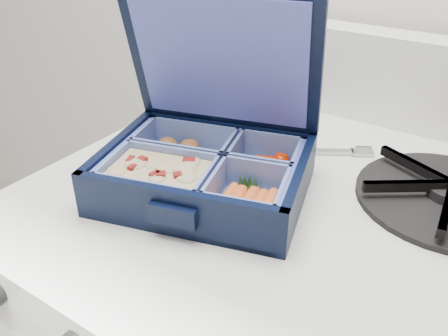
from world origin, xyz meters
The scene contains 3 objects.
bento_box centered at (-0.52, 1.64, 0.85)m, with size 0.22×0.17×0.05m, color black, non-canonical shape.
burner_grate_rear centered at (-0.56, 1.81, 0.83)m, with size 0.16×0.16×0.02m, color black.
fork centered at (-0.47, 1.79, 0.83)m, with size 0.02×0.17×0.01m, color #B4B4B4, non-canonical shape.
Camera 1 is at (-0.25, 1.28, 1.12)m, focal length 38.00 mm.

